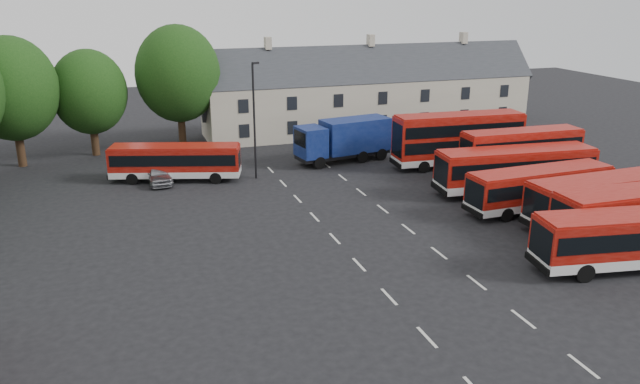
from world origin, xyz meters
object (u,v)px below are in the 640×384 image
Objects in this scene: bus_row_a at (638,236)px; silver_car at (158,174)px; bus_dd_south at (521,151)px; box_truck at (345,138)px; lamppost at (254,118)px.

silver_car is at bearing 143.06° from bus_row_a.
silver_car is (-27.55, 8.15, -1.55)m from bus_dd_south.
lamppost is at bearing -171.68° from box_truck.
box_truck is at bearing 114.88° from bus_row_a.
bus_row_a is at bearing -49.60° from silver_car.
bus_dd_south is 14.85m from box_truck.
bus_dd_south is 1.13× the size of box_truck.
bus_dd_south reaches higher than silver_car.
bus_row_a is 2.66× the size of silver_car.
bus_row_a is 1.16× the size of bus_dd_south.
box_truck is at bearing 17.10° from lamppost.
lamppost is at bearing 163.40° from bus_dd_south.
bus_row_a is 26.84m from box_truck.
silver_car is (-16.19, -1.41, -1.34)m from box_truck.
silver_car is (-23.37, 24.45, -1.18)m from bus_row_a.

